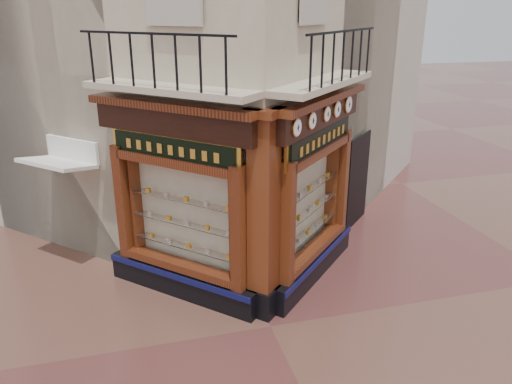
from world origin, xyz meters
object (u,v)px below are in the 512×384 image
object	(u,v)px
signboard_right	(321,139)
clock_e	(348,104)
clock_b	(312,121)
clock_a	(296,128)
clock_c	(326,114)
clock_d	(337,109)
signboard_left	(173,149)
awning	(71,263)
corner_pilaster	(264,220)

from	to	relation	value
signboard_right	clock_e	bearing A→B (deg)	-5.49
clock_b	clock_a	bearing A→B (deg)	180.00
clock_b	clock_c	distance (m)	0.70
clock_b	clock_e	world-z (taller)	clock_e
clock_d	signboard_right	size ratio (longest dim) A/B	0.15
clock_d	signboard_right	distance (m)	0.73
clock_d	signboard_right	world-z (taller)	clock_d
clock_c	signboard_left	size ratio (longest dim) A/B	0.14
signboard_right	clock_b	bearing A→B (deg)	-171.51
clock_a	clock_b	xyz separation A→B (m)	(0.45, 0.45, -0.00)
awning	signboard_left	distance (m)	4.36
signboard_left	clock_c	bearing A→B (deg)	-137.11
clock_c	clock_d	world-z (taller)	clock_d
clock_d	clock_e	size ratio (longest dim) A/B	0.91
clock_d	clock_a	bearing A→B (deg)	-180.00
clock_c	signboard_right	xyz separation A→B (m)	(-0.05, 0.11, -0.52)
corner_pilaster	signboard_right	world-z (taller)	corner_pilaster
signboard_right	signboard_left	bearing A→B (deg)	135.00
signboard_right	clock_a	bearing A→B (deg)	-175.43
clock_b	clock_e	distance (m)	1.89
clock_a	signboard_right	bearing A→B (deg)	4.57
clock_c	signboard_right	world-z (taller)	clock_c
clock_e	clock_a	bearing A→B (deg)	-180.00
clock_a	clock_c	bearing A→B (deg)	0.00
clock_e	awning	size ratio (longest dim) A/B	0.24
clock_b	signboard_right	world-z (taller)	clock_b
awning	signboard_right	bearing A→B (deg)	-156.33
clock_a	clock_d	bearing A→B (deg)	0.00
clock_e	signboard_left	xyz separation A→B (m)	(-3.81, -0.73, -0.52)
clock_c	signboard_left	world-z (taller)	clock_c
clock_e	signboard_right	bearing A→B (deg)	174.51
awning	signboard_right	world-z (taller)	signboard_right
signboard_right	clock_c	bearing A→B (deg)	-111.90
clock_d	clock_c	bearing A→B (deg)	180.00
clock_a	clock_d	world-z (taller)	clock_d
clock_b	clock_e	xyz separation A→B (m)	(1.34, 1.34, 0.00)
corner_pilaster	clock_c	size ratio (longest dim) A/B	12.91
clock_a	clock_e	size ratio (longest dim) A/B	0.87
corner_pilaster	awning	bearing A→B (deg)	95.93
clock_e	awning	xyz separation A→B (m)	(-6.11, 1.30, -3.62)
clock_c	clock_a	bearing A→B (deg)	-180.00
clock_e	clock_c	bearing A→B (deg)	180.00
clock_a	awning	bearing A→B (deg)	99.39
clock_b	signboard_left	xyz separation A→B (m)	(-2.48, 0.60, -0.52)
clock_d	corner_pilaster	bearing A→B (deg)	169.26
clock_a	signboard_right	xyz separation A→B (m)	(0.90, 1.06, -0.52)
clock_c	clock_d	distance (m)	0.55
clock_a	clock_d	size ratio (longest dim) A/B	0.96
clock_e	signboard_left	bearing A→B (deg)	145.90
clock_b	signboard_left	distance (m)	2.60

